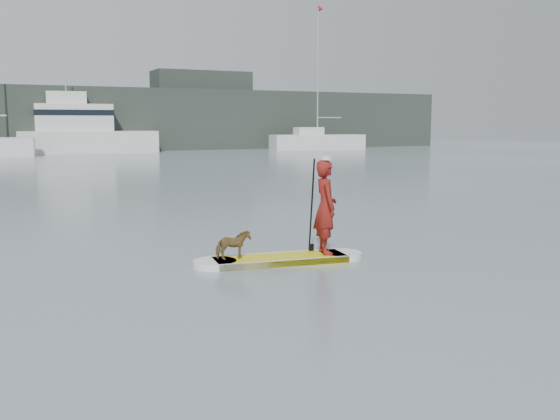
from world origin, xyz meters
name	(u,v)px	position (x,y,z in m)	size (l,w,h in m)	color
ground	(193,284)	(0.00, 0.00, 0.00)	(140.00, 140.00, 0.00)	slate
paddleboard	(280,259)	(1.97, 0.85, 0.06)	(3.28, 1.14, 0.12)	yellow
paddler	(325,207)	(2.87, 0.73, 1.02)	(0.66, 0.43, 1.80)	maroon
white_cap	(326,158)	(2.87, 0.73, 1.95)	(0.22, 0.22, 0.07)	silver
dog	(233,245)	(1.07, 0.97, 0.39)	(0.29, 0.63, 0.53)	brown
paddle	(312,217)	(2.73, 1.03, 0.80)	(0.10, 0.30, 2.00)	black
sailboat_f	(316,140)	(27.45, 46.09, 0.95)	(9.70, 4.04, 14.10)	silver
motor_yacht_a	(82,130)	(5.02, 48.54, 2.00)	(12.10, 4.55, 7.11)	silver
shore_mass	(18,119)	(0.00, 53.00, 3.00)	(90.00, 6.00, 6.00)	black
shore_building_east	(202,110)	(18.00, 54.00, 4.00)	(10.00, 4.00, 8.00)	black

